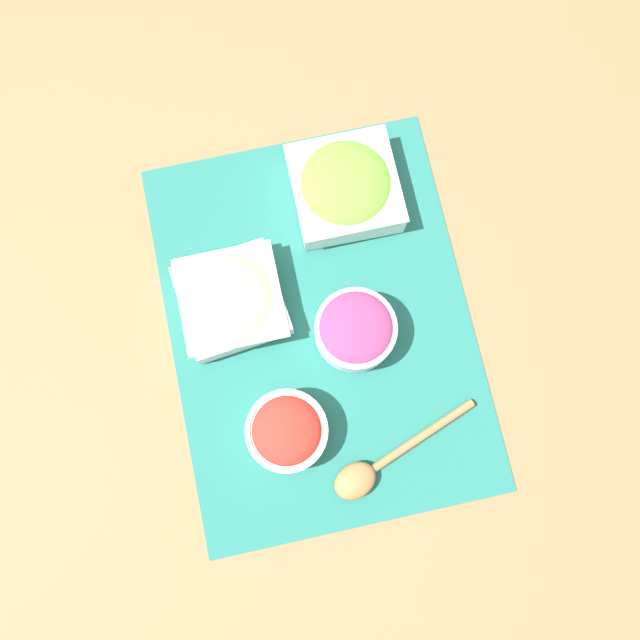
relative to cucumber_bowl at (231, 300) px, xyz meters
The scene contains 7 objects.
ground_plane 0.13m from the cucumber_bowl, 115.46° to the right, with size 3.00×3.00×0.00m, color olive.
placemat 0.13m from the cucumber_bowl, 115.46° to the right, with size 0.58×0.43×0.00m.
cucumber_bowl is the anchor object (origin of this frame).
tomato_bowl 0.20m from the cucumber_bowl, 168.37° to the right, with size 0.11×0.11×0.07m.
onion_bowl 0.18m from the cucumber_bowl, 116.45° to the right, with size 0.11×0.11×0.07m.
lettuce_bowl 0.23m from the cucumber_bowl, 56.31° to the right, with size 0.15×0.15×0.06m.
wooden_spoon 0.31m from the cucumber_bowl, 151.93° to the right, with size 0.11×0.22×0.03m.
Camera 1 is at (-0.16, 0.03, 0.90)m, focal length 35.00 mm.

